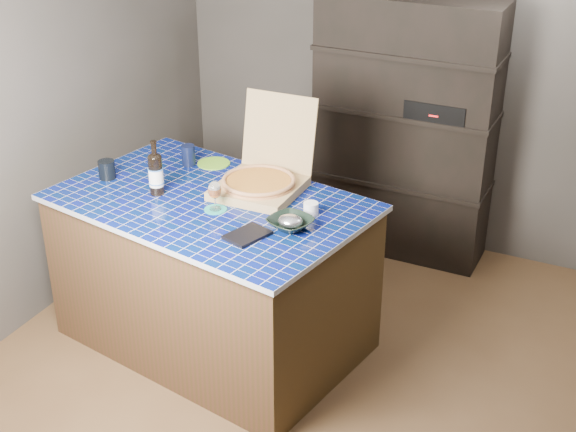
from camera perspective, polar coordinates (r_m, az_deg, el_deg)
The scene contains 14 objects.
room at distance 4.06m, azimuth 1.72°, elevation 3.75°, with size 3.50×3.50×3.50m.
shelving_unit at distance 5.52m, azimuth 8.31°, elevation 6.09°, with size 1.20×0.41×1.80m.
kitchen_island at distance 4.65m, azimuth -5.34°, elevation -4.01°, with size 1.86×1.36×0.93m.
pizza_box at distance 4.49m, azimuth -1.93°, elevation 2.63°, with size 0.45×0.55×0.49m.
mead_bottle at distance 4.49m, azimuth -9.38°, elevation 3.02°, with size 0.08×0.08×0.32m.
teal_trivet at distance 4.31m, azimuth -5.18°, elevation 0.46°, with size 0.12×0.12×0.01m, color teal.
wine_glass at distance 4.26m, azimuth -5.24°, elevation 1.82°, with size 0.07×0.07×0.16m.
tumbler at distance 4.76m, azimuth -12.76°, elevation 3.24°, with size 0.10×0.10×0.11m, color black.
dvd_case at distance 4.03m, azimuth -2.91°, elevation -1.36°, with size 0.15×0.22×0.02m, color black.
bowl at distance 4.10m, azimuth 0.16°, elevation -0.52°, with size 0.22×0.22×0.05m, color black.
foil_contents at distance 4.10m, azimuth 0.16°, elevation -0.36°, with size 0.13×0.11×0.06m, color silver.
white_jar at distance 4.24m, azimuth 1.64°, elevation 0.53°, with size 0.08×0.08×0.07m, color white.
navy_cup at distance 4.86m, azimuth -7.10°, elevation 4.31°, with size 0.08×0.08×0.13m, color black.
green_trivet at distance 4.88m, azimuth -5.31°, elevation 3.75°, with size 0.20×0.20×0.01m, color #70B827.
Camera 1 is at (1.52, -3.40, 2.86)m, focal length 50.00 mm.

